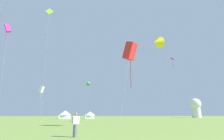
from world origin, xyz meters
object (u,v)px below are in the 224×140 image
at_px(kite_white_box, 41,89).
at_px(observatory_dome, 195,107).
at_px(festival_tent_center, 90,115).
at_px(kite_green_delta, 89,84).
at_px(festival_tent_left, 65,114).
at_px(kite_yellow_delta, 157,42).
at_px(kite_lime_diamond, 49,13).
at_px(person_spectator, 75,125).
at_px(kite_red_box, 130,51).
at_px(kite_purple_parafoil, 172,59).
at_px(kite_magenta_box, 8,28).

bearing_deg(kite_white_box, observatory_dome, 15.32).
relative_size(kite_white_box, festival_tent_center, 2.92).
height_order(festival_tent_center, observatory_dome, observatory_dome).
xyz_separation_m(kite_green_delta, festival_tent_left, (-9.34, 13.06, -9.81)).
height_order(kite_yellow_delta, kite_lime_diamond, kite_lime_diamond).
height_order(kite_white_box, festival_tent_center, kite_white_box).
bearing_deg(person_spectator, festival_tent_center, 89.74).
bearing_deg(kite_white_box, kite_yellow_delta, -43.36).
height_order(kite_green_delta, kite_white_box, kite_white_box).
bearing_deg(kite_green_delta, festival_tent_center, 88.31).
distance_m(kite_red_box, festival_tent_center, 46.52).
relative_size(kite_purple_parafoil, festival_tent_left, 3.81).
xyz_separation_m(festival_tent_center, observatory_dome, (59.64, 20.59, 4.45)).
height_order(kite_magenta_box, observatory_dome, kite_magenta_box).
bearing_deg(kite_red_box, kite_lime_diamond, 132.49).
relative_size(kite_purple_parafoil, kite_lime_diamond, 0.59).
bearing_deg(kite_green_delta, person_spectator, -89.80).
xyz_separation_m(kite_purple_parafoil, kite_red_box, (-18.67, -22.17, -7.61)).
bearing_deg(festival_tent_center, kite_green_delta, -91.69).
bearing_deg(kite_magenta_box, kite_lime_diamond, -0.81).
bearing_deg(kite_white_box, festival_tent_left, 6.18).
bearing_deg(person_spectator, kite_lime_diamond, 112.72).
relative_size(kite_magenta_box, person_spectator, 14.65).
height_order(kite_lime_diamond, person_spectator, kite_lime_diamond).
distance_m(kite_yellow_delta, observatory_dome, 71.18).
xyz_separation_m(kite_green_delta, kite_lime_diamond, (-11.84, -12.07, 18.06)).
height_order(person_spectator, festival_tent_left, festival_tent_left).
bearing_deg(festival_tent_center, festival_tent_left, 180.00).
distance_m(kite_yellow_delta, kite_red_box, 16.38).
height_order(festival_tent_left, festival_tent_center, festival_tent_left).
height_order(kite_lime_diamond, observatory_dome, kite_lime_diamond).
distance_m(kite_green_delta, festival_tent_left, 18.82).
bearing_deg(observatory_dome, festival_tent_center, -160.95).
height_order(kite_white_box, person_spectator, kite_white_box).
xyz_separation_m(kite_red_box, festival_tent_center, (-6.17, 45.23, -8.98)).
height_order(kite_yellow_delta, person_spectator, kite_yellow_delta).
relative_size(festival_tent_left, observatory_dome, 0.45).
distance_m(festival_tent_center, observatory_dome, 63.26).
relative_size(kite_lime_diamond, festival_tent_center, 7.26).
bearing_deg(kite_white_box, kite_red_box, -59.97).
bearing_deg(festival_tent_center, person_spectator, -90.26).
bearing_deg(kite_magenta_box, kite_purple_parafoil, 2.34).
distance_m(kite_white_box, festival_tent_left, 13.60).
height_order(kite_purple_parafoil, observatory_dome, kite_purple_parafoil).
height_order(person_spectator, observatory_dome, observatory_dome).
bearing_deg(festival_tent_center, kite_red_box, -82.23).
relative_size(kite_red_box, person_spectator, 6.92).
distance_m(kite_white_box, kite_yellow_delta, 48.37).
height_order(kite_green_delta, person_spectator, kite_green_delta).
bearing_deg(kite_yellow_delta, kite_magenta_box, 166.78).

